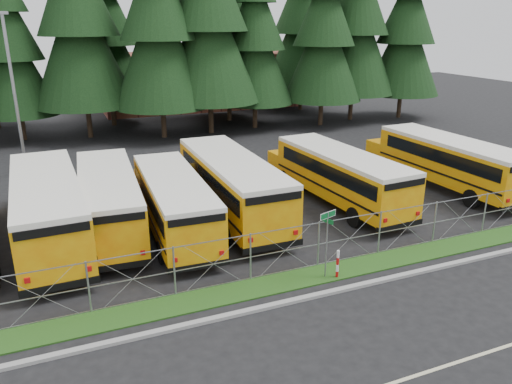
{
  "coord_description": "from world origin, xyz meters",
  "views": [
    {
      "loc": [
        -10.51,
        -17.12,
        9.72
      ],
      "look_at": [
        -1.68,
        4.0,
        1.75
      ],
      "focal_mm": 35.0,
      "sensor_mm": 36.0,
      "label": 1
    }
  ],
  "objects_px": {
    "bus_2": "(108,201)",
    "striped_bollard": "(338,264)",
    "bus_1": "(48,210)",
    "bus_4": "(229,186)",
    "bus_3": "(173,203)",
    "bus_east": "(445,163)",
    "street_sign": "(327,231)",
    "light_standard": "(14,91)",
    "bus_6": "(337,177)"
  },
  "relations": [
    {
      "from": "bus_1",
      "to": "bus_4",
      "type": "height_order",
      "value": "same"
    },
    {
      "from": "bus_1",
      "to": "street_sign",
      "type": "height_order",
      "value": "bus_1"
    },
    {
      "from": "bus_1",
      "to": "bus_3",
      "type": "height_order",
      "value": "bus_1"
    },
    {
      "from": "bus_1",
      "to": "bus_2",
      "type": "relative_size",
      "value": 1.08
    },
    {
      "from": "bus_6",
      "to": "striped_bollard",
      "type": "height_order",
      "value": "bus_6"
    },
    {
      "from": "bus_3",
      "to": "bus_6",
      "type": "height_order",
      "value": "bus_6"
    },
    {
      "from": "bus_1",
      "to": "bus_2",
      "type": "height_order",
      "value": "bus_1"
    },
    {
      "from": "bus_3",
      "to": "bus_4",
      "type": "distance_m",
      "value": 3.35
    },
    {
      "from": "bus_4",
      "to": "striped_bollard",
      "type": "bearing_deg",
      "value": -78.15
    },
    {
      "from": "bus_4",
      "to": "light_standard",
      "type": "height_order",
      "value": "light_standard"
    },
    {
      "from": "bus_1",
      "to": "striped_bollard",
      "type": "bearing_deg",
      "value": -39.49
    },
    {
      "from": "bus_2",
      "to": "bus_4",
      "type": "bearing_deg",
      "value": 0.24
    },
    {
      "from": "striped_bollard",
      "to": "light_standard",
      "type": "relative_size",
      "value": 0.12
    },
    {
      "from": "bus_1",
      "to": "bus_east",
      "type": "height_order",
      "value": "bus_1"
    },
    {
      "from": "bus_3",
      "to": "light_standard",
      "type": "distance_m",
      "value": 14.78
    },
    {
      "from": "bus_2",
      "to": "bus_3",
      "type": "relative_size",
      "value": 1.03
    },
    {
      "from": "bus_east",
      "to": "street_sign",
      "type": "relative_size",
      "value": 4.13
    },
    {
      "from": "bus_2",
      "to": "street_sign",
      "type": "distance_m",
      "value": 10.89
    },
    {
      "from": "street_sign",
      "to": "bus_3",
      "type": "bearing_deg",
      "value": 122.74
    },
    {
      "from": "bus_1",
      "to": "striped_bollard",
      "type": "xyz_separation_m",
      "value": [
        10.29,
        -7.95,
        -0.98
      ]
    },
    {
      "from": "striped_bollard",
      "to": "bus_east",
      "type": "bearing_deg",
      "value": 31.54
    },
    {
      "from": "bus_3",
      "to": "bus_east",
      "type": "relative_size",
      "value": 0.93
    },
    {
      "from": "bus_4",
      "to": "bus_6",
      "type": "relative_size",
      "value": 1.07
    },
    {
      "from": "bus_6",
      "to": "light_standard",
      "type": "relative_size",
      "value": 1.12
    },
    {
      "from": "bus_3",
      "to": "bus_east",
      "type": "distance_m",
      "value": 16.71
    },
    {
      "from": "striped_bollard",
      "to": "bus_6",
      "type": "bearing_deg",
      "value": 59.04
    },
    {
      "from": "striped_bollard",
      "to": "street_sign",
      "type": "bearing_deg",
      "value": 152.84
    },
    {
      "from": "bus_1",
      "to": "bus_3",
      "type": "relative_size",
      "value": 1.12
    },
    {
      "from": "light_standard",
      "to": "street_sign",
      "type": "bearing_deg",
      "value": -60.15
    },
    {
      "from": "bus_6",
      "to": "bus_east",
      "type": "distance_m",
      "value": 7.42
    },
    {
      "from": "bus_2",
      "to": "striped_bollard",
      "type": "xyz_separation_m",
      "value": [
        7.61,
        -8.37,
        -0.87
      ]
    },
    {
      "from": "street_sign",
      "to": "light_standard",
      "type": "xyz_separation_m",
      "value": [
        -11.1,
        19.35,
        3.47
      ]
    },
    {
      "from": "bus_4",
      "to": "light_standard",
      "type": "bearing_deg",
      "value": 131.15
    },
    {
      "from": "bus_1",
      "to": "bus_4",
      "type": "xyz_separation_m",
      "value": [
        8.69,
        0.06,
        0.0
      ]
    },
    {
      "from": "bus_2",
      "to": "street_sign",
      "type": "relative_size",
      "value": 3.99
    },
    {
      "from": "bus_3",
      "to": "light_standard",
      "type": "bearing_deg",
      "value": 120.78
    },
    {
      "from": "bus_1",
      "to": "bus_east",
      "type": "bearing_deg",
      "value": -3.48
    },
    {
      "from": "bus_3",
      "to": "bus_6",
      "type": "relative_size",
      "value": 0.95
    },
    {
      "from": "bus_2",
      "to": "bus_4",
      "type": "height_order",
      "value": "bus_4"
    },
    {
      "from": "bus_4",
      "to": "bus_6",
      "type": "distance_m",
      "value": 6.11
    },
    {
      "from": "bus_2",
      "to": "bus_4",
      "type": "xyz_separation_m",
      "value": [
        6.01,
        -0.36,
        0.12
      ]
    },
    {
      "from": "bus_6",
      "to": "street_sign",
      "type": "xyz_separation_m",
      "value": [
        -4.9,
        -7.26,
        0.55
      ]
    },
    {
      "from": "bus_1",
      "to": "light_standard",
      "type": "height_order",
      "value": "light_standard"
    },
    {
      "from": "bus_1",
      "to": "street_sign",
      "type": "xyz_separation_m",
      "value": [
        9.88,
        -7.73,
        0.45
      ]
    },
    {
      "from": "street_sign",
      "to": "striped_bollard",
      "type": "height_order",
      "value": "street_sign"
    },
    {
      "from": "bus_4",
      "to": "light_standard",
      "type": "xyz_separation_m",
      "value": [
        -9.91,
        11.55,
        3.92
      ]
    },
    {
      "from": "bus_2",
      "to": "light_standard",
      "type": "relative_size",
      "value": 1.11
    },
    {
      "from": "bus_2",
      "to": "bus_east",
      "type": "distance_m",
      "value": 19.54
    },
    {
      "from": "bus_6",
      "to": "striped_bollard",
      "type": "xyz_separation_m",
      "value": [
        -4.48,
        -7.47,
        -0.89
      ]
    },
    {
      "from": "bus_2",
      "to": "bus_3",
      "type": "bearing_deg",
      "value": -21.64
    }
  ]
}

